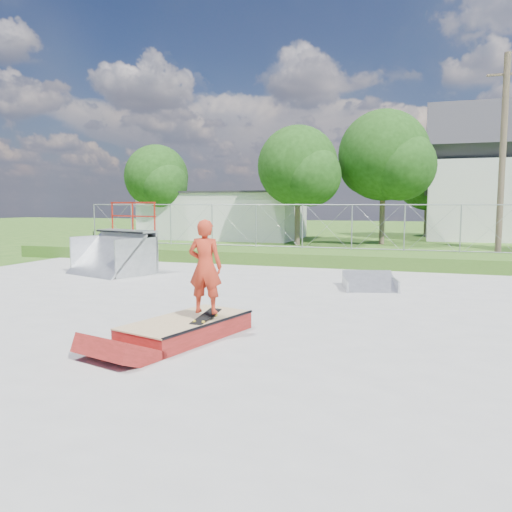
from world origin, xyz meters
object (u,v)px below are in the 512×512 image
Objects in this scene: grind_box at (187,329)px; skater at (205,271)px; flat_bank_ramp at (370,282)px; quarter_pipe at (110,239)px.

skater is at bearing 27.59° from grind_box.
skater is (0.33, 0.07, 1.01)m from grind_box.
grind_box is 1.60× the size of skater.
grind_box is 6.49m from flat_bank_ramp.
skater reaches higher than grind_box.
quarter_pipe is 1.65× the size of flat_bank_ramp.
quarter_pipe is 8.44m from flat_bank_ramp.
grind_box is 1.77× the size of flat_bank_ramp.
grind_box is at bearing 6.68° from skater.
quarter_pipe reaches higher than flat_bank_ramp.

